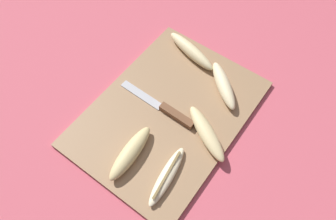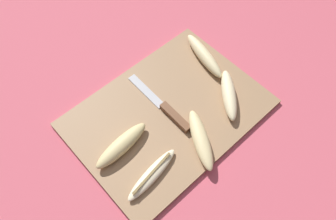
% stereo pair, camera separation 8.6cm
% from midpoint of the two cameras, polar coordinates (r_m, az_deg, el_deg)
% --- Properties ---
extents(ground_plane, '(4.00, 4.00, 0.00)m').
position_cam_midpoint_polar(ground_plane, '(0.88, -2.79, -0.96)').
color(ground_plane, '#C65160').
extents(cutting_board, '(0.50, 0.36, 0.01)m').
position_cam_midpoint_polar(cutting_board, '(0.88, -2.81, -0.77)').
color(cutting_board, '#997551').
rests_on(cutting_board, ground_plane).
extents(knife, '(0.03, 0.24, 0.02)m').
position_cam_midpoint_polar(knife, '(0.86, -2.65, -0.62)').
color(knife, brown).
rests_on(knife, cutting_board).
extents(banana_spotted_left, '(0.17, 0.05, 0.03)m').
position_cam_midpoint_polar(banana_spotted_left, '(0.81, -9.41, -7.83)').
color(banana_spotted_left, '#DBC684').
rests_on(banana_spotted_left, cutting_board).
extents(banana_cream_curved, '(0.13, 0.15, 0.04)m').
position_cam_midpoint_polar(banana_cream_curved, '(0.90, 6.98, 4.08)').
color(banana_cream_curved, beige).
rests_on(banana_cream_curved, cutting_board).
extents(banana_mellow_near, '(0.12, 0.17, 0.03)m').
position_cam_midpoint_polar(banana_mellow_near, '(0.83, 3.95, -4.07)').
color(banana_mellow_near, beige).
rests_on(banana_mellow_near, cutting_board).
extents(banana_bright_far, '(0.17, 0.05, 0.02)m').
position_cam_midpoint_polar(banana_bright_far, '(0.79, -3.39, -11.68)').
color(banana_bright_far, beige).
rests_on(banana_bright_far, cutting_board).
extents(banana_soft_right, '(0.08, 0.18, 0.04)m').
position_cam_midpoint_polar(banana_soft_right, '(0.97, 1.49, 10.05)').
color(banana_soft_right, beige).
rests_on(banana_soft_right, cutting_board).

